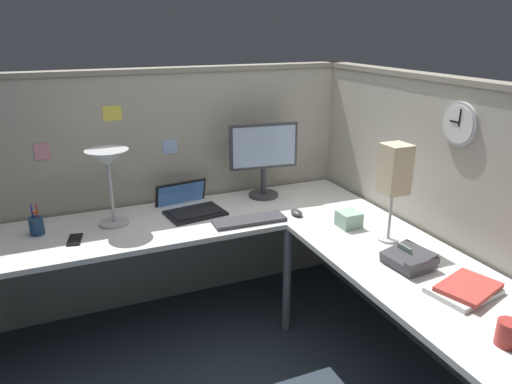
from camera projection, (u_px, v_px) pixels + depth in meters
ground_plane at (274, 349)px, 2.84m from camera, size 6.80×6.80×0.00m
cubicle_wall_back at (171, 188)px, 3.20m from camera, size 2.57×0.12×1.58m
cubicle_wall_right at (436, 220)px, 2.66m from camera, size 0.12×2.37×1.58m
desk at (254, 263)px, 2.53m from camera, size 2.35×2.15×0.73m
monitor at (264, 154)px, 3.13m from camera, size 0.46×0.20×0.50m
laptop at (189, 206)px, 2.99m from camera, size 0.39×0.43×0.22m
keyboard at (249, 220)px, 2.80m from camera, size 0.43×0.15×0.02m
computer_mouse at (297, 213)px, 2.90m from camera, size 0.06×0.10×0.03m
desk_lamp_dome at (108, 164)px, 2.66m from camera, size 0.24×0.24×0.44m
pen_cup at (37, 225)px, 2.62m from camera, size 0.08×0.08×0.18m
cell_phone at (75, 240)px, 2.56m from camera, size 0.09×0.15×0.01m
office_phone at (410, 260)px, 2.27m from camera, size 0.21×0.22×0.11m
book_stack at (465, 289)px, 2.05m from camera, size 0.32×0.27×0.04m
desk_lamp_paper at (395, 172)px, 2.44m from camera, size 0.13×0.13×0.53m
coffee_mug at (507, 333)px, 1.71m from camera, size 0.08×0.08×0.10m
tissue_box at (349, 219)px, 2.73m from camera, size 0.12×0.12×0.09m
wall_clock at (460, 124)px, 2.35m from camera, size 0.04×0.22×0.22m
pinned_note_leftmost at (170, 147)px, 3.05m from camera, size 0.10×0.00×0.09m
pinned_note_middle at (42, 151)px, 2.76m from camera, size 0.08×0.00×0.10m
pinned_note_rightmost at (112, 113)px, 2.85m from camera, size 0.11×0.00×0.09m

